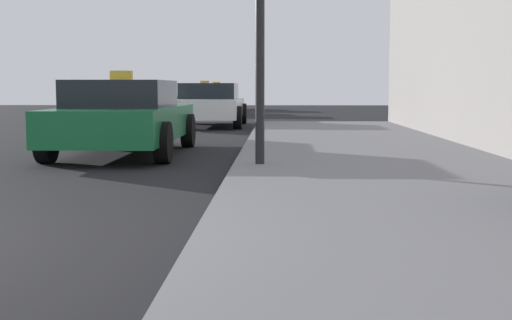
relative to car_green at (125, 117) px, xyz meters
name	(u,v)px	position (x,y,z in m)	size (l,w,h in m)	color
sidewalk	(493,253)	(4.04, -7.27, -0.57)	(4.00, 32.00, 0.15)	slate
car_green	(125,117)	(0.00, 0.00, 0.00)	(2.01, 4.56, 1.43)	#196638
car_white	(210,104)	(0.62, 8.68, 0.00)	(2.02, 4.52, 1.27)	white
car_blue	(205,99)	(-0.48, 17.75, 0.00)	(2.05, 4.48, 1.43)	#233899
car_black	(217,97)	(-0.52, 23.85, 0.00)	(2.01, 4.21, 1.43)	black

